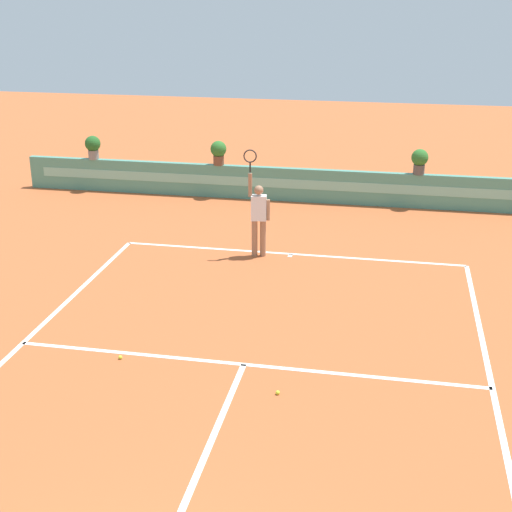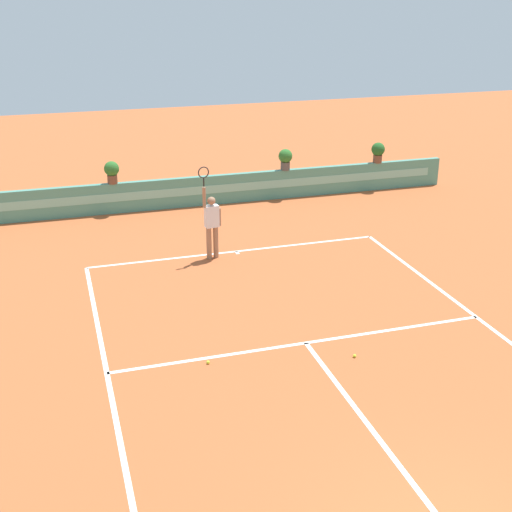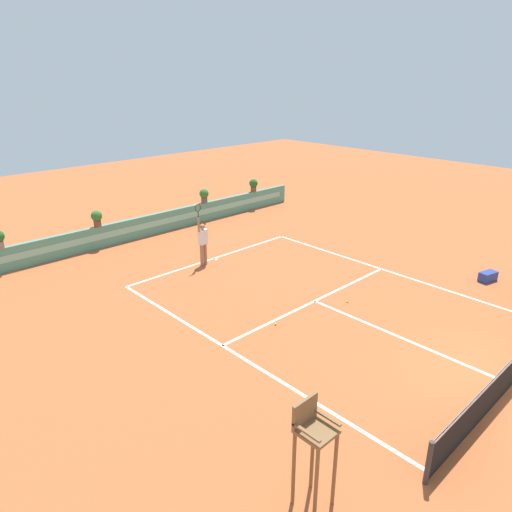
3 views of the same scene
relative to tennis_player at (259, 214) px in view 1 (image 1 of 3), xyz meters
The scene contains 9 objects.
ground_plane 5.77m from the tennis_player, 82.46° to the right, with size 60.00×60.00×0.00m, color #B2562D.
court_lines 5.07m from the tennis_player, 81.37° to the right, with size 8.32×11.94×0.01m.
back_wall_barrier 4.85m from the tennis_player, 81.10° to the left, with size 18.00×0.21×1.00m.
tennis_player is the anchor object (origin of this frame).
tennis_ball_near_baseline 6.32m from the tennis_player, 76.33° to the right, with size 0.07×0.07×0.07m, color #CCE033.
tennis_ball_mid_court 5.72m from the tennis_player, 104.49° to the right, with size 0.07×0.07×0.07m, color #CCE033.
potted_plant_left 5.23m from the tennis_player, 114.11° to the left, with size 0.48×0.48×0.72m.
potted_plant_far_left 7.77m from the tennis_player, 142.14° to the left, with size 0.48×0.48×0.72m.
potted_plant_right 6.08m from the tennis_player, 51.74° to the left, with size 0.48×0.48×0.72m.
Camera 1 is at (2.30, -4.29, 6.15)m, focal length 50.72 mm.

